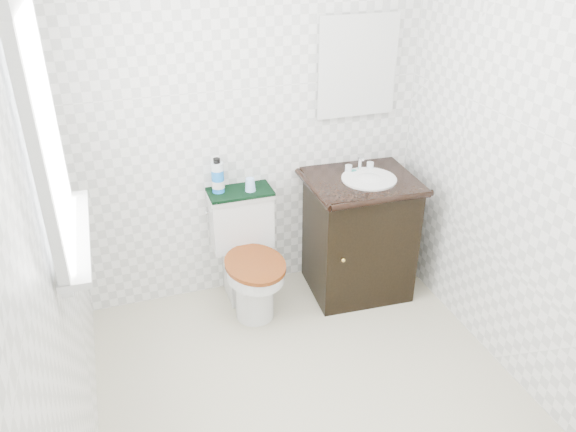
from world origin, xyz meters
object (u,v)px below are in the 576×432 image
mouthwash_bottle (218,177)px  cup (250,185)px  vanity (359,232)px  trash_bin (252,272)px  toilet (247,260)px

mouthwash_bottle → cup: size_ratio=2.64×
vanity → trash_bin: vanity is taller
trash_bin → mouthwash_bottle: size_ratio=1.26×
toilet → mouthwash_bottle: size_ratio=3.41×
trash_bin → cup: cup is taller
trash_bin → cup: size_ratio=3.32×
toilet → cup: cup is taller
vanity → toilet: bearing=174.8°
toilet → trash_bin: size_ratio=2.71×
toilet → mouthwash_bottle: bearing=131.9°
trash_bin → mouthwash_bottle: 0.75m
cup → mouthwash_bottle: bearing=165.5°
vanity → trash_bin: bearing=163.9°
toilet → vanity: (0.74, -0.07, 0.10)m
mouthwash_bottle → trash_bin: bearing=-4.3°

